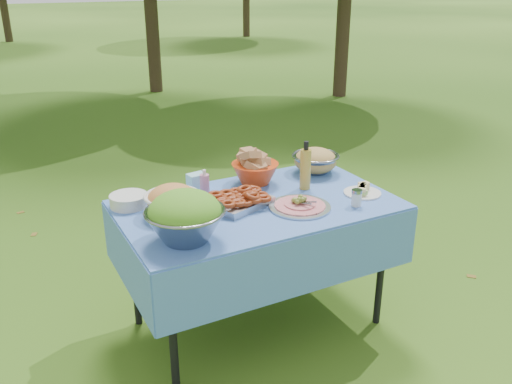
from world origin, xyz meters
TOP-DOWN VIEW (x-y plane):
  - ground at (0.00, 0.00)m, footprint 80.00×80.00m
  - picnic_table at (0.00, 0.00)m, footprint 1.46×0.86m
  - salad_bowl at (-0.49, -0.23)m, footprint 0.41×0.41m
  - pasta_bowl_white at (-0.45, 0.08)m, footprint 0.33×0.33m
  - plate_stack at (-0.62, 0.29)m, footprint 0.22×0.22m
  - wipes_box at (-0.21, 0.35)m, footprint 0.11×0.09m
  - sanitizer_bottle at (-0.21, 0.24)m, footprint 0.06×0.06m
  - bread_bowl at (0.13, 0.28)m, footprint 0.33×0.33m
  - pasta_bowl_steel at (0.55, 0.28)m, footprint 0.30×0.30m
  - fried_tray at (-0.10, 0.01)m, footprint 0.37×0.31m
  - charcuterie_platter at (0.17, -0.15)m, footprint 0.42×0.42m
  - oil_bottle at (0.34, 0.07)m, footprint 0.08×0.08m
  - cheese_plate at (0.58, -0.15)m, footprint 0.24×0.24m
  - shaker at (0.45, -0.27)m, footprint 0.07×0.07m

SIDE VIEW (x-z plane):
  - ground at x=0.00m, z-range 0.00..0.00m
  - picnic_table at x=0.00m, z-range 0.00..0.76m
  - cheese_plate at x=0.58m, z-range 0.76..0.82m
  - plate_stack at x=-0.62m, z-range 0.76..0.83m
  - fried_tray at x=-0.10m, z-range 0.76..0.84m
  - charcuterie_platter at x=0.17m, z-range 0.76..0.84m
  - shaker at x=0.45m, z-range 0.76..0.85m
  - wipes_box at x=-0.21m, z-range 0.76..0.85m
  - sanitizer_bottle at x=-0.21m, z-range 0.76..0.91m
  - pasta_bowl_steel at x=0.55m, z-range 0.76..0.91m
  - pasta_bowl_white at x=-0.45m, z-range 0.76..0.92m
  - bread_bowl at x=0.13m, z-range 0.76..0.94m
  - salad_bowl at x=-0.49m, z-range 0.76..1.00m
  - oil_bottle at x=0.34m, z-range 0.76..1.04m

